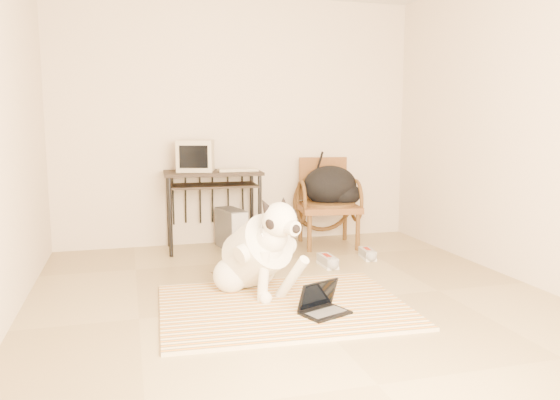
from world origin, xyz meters
name	(u,v)px	position (x,y,z in m)	size (l,w,h in m)	color
floor	(300,304)	(0.00, 0.00, 0.00)	(4.50, 4.50, 0.00)	#9F8A61
wall_back	(239,122)	(0.00, 2.25, 1.35)	(4.50, 4.50, 0.00)	beige
wall_front	(516,123)	(0.00, -2.25, 1.35)	(4.50, 4.50, 0.00)	beige
wall_right	(535,122)	(2.00, 0.00, 1.35)	(4.50, 4.50, 0.00)	beige
rug	(283,306)	(-0.14, -0.04, 0.01)	(1.84, 1.44, 0.02)	orange
dog	(257,254)	(-0.26, 0.29, 0.33)	(0.68, 1.00, 0.83)	white
laptop	(322,305)	(0.07, -0.28, 0.08)	(0.38, 0.33, 0.23)	black
computer_desk	(213,182)	(-0.35, 1.93, 0.72)	(1.03, 0.60, 0.84)	black
crt_monitor	(196,156)	(-0.52, 1.97, 1.00)	(0.43, 0.42, 0.33)	#BAAD92
desk_keyboard	(238,170)	(-0.09, 1.86, 0.85)	(0.41, 0.15, 0.03)	#BAAD92
pc_tower	(232,229)	(-0.16, 1.90, 0.21)	(0.29, 0.49, 0.43)	#4D4E50
rattan_chair	(327,202)	(0.89, 1.82, 0.48)	(0.70, 0.68, 0.95)	brown
backpack	(333,187)	(0.95, 1.81, 0.64)	(0.62, 0.49, 0.44)	black
sneaker_left	(327,261)	(0.58, 0.95, 0.05)	(0.12, 0.30, 0.10)	silver
sneaker_right	(367,254)	(1.06, 1.12, 0.04)	(0.14, 0.29, 0.10)	silver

